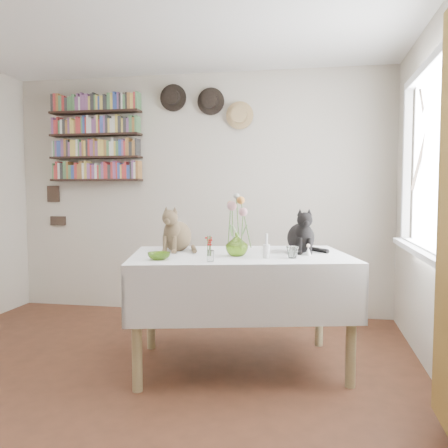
% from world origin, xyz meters
% --- Properties ---
extents(room, '(4.08, 4.58, 2.58)m').
position_xyz_m(room, '(0.00, 0.00, 1.25)').
color(room, brown).
rests_on(room, ground).
extents(window, '(0.12, 1.52, 1.32)m').
position_xyz_m(window, '(1.97, 0.80, 1.40)').
color(window, white).
rests_on(window, room).
extents(dining_table, '(1.73, 1.32, 0.83)m').
position_xyz_m(dining_table, '(0.68, 0.75, 0.62)').
color(dining_table, white).
rests_on(dining_table, room).
extents(tabby_cat, '(0.27, 0.33, 0.35)m').
position_xyz_m(tabby_cat, '(0.18, 0.84, 1.00)').
color(tabby_cat, brown).
rests_on(tabby_cat, dining_table).
extents(black_cat, '(0.28, 0.33, 0.33)m').
position_xyz_m(black_cat, '(1.11, 0.93, 0.99)').
color(black_cat, black).
rests_on(black_cat, dining_table).
extents(flower_vase, '(0.20, 0.20, 0.16)m').
position_xyz_m(flower_vase, '(0.67, 0.64, 0.91)').
color(flower_vase, '#A1D246').
rests_on(flower_vase, dining_table).
extents(green_bowl, '(0.21, 0.21, 0.05)m').
position_xyz_m(green_bowl, '(0.19, 0.38, 0.85)').
color(green_bowl, '#A1D246').
rests_on(green_bowl, dining_table).
extents(drinking_glass, '(0.11, 0.11, 0.08)m').
position_xyz_m(drinking_glass, '(1.06, 0.60, 0.87)').
color(drinking_glass, white).
rests_on(drinking_glass, dining_table).
extents(candlestick, '(0.05, 0.05, 0.17)m').
position_xyz_m(candlestick, '(0.88, 0.57, 0.88)').
color(candlestick, white).
rests_on(candlestick, dining_table).
extents(berry_jar, '(0.05, 0.05, 0.19)m').
position_xyz_m(berry_jar, '(0.54, 0.36, 0.91)').
color(berry_jar, white).
rests_on(berry_jar, dining_table).
extents(porcelain_figurine, '(0.04, 0.04, 0.08)m').
position_xyz_m(porcelain_figurine, '(1.16, 0.75, 0.86)').
color(porcelain_figurine, white).
rests_on(porcelain_figurine, dining_table).
extents(flower_bouquet, '(0.17, 0.12, 0.39)m').
position_xyz_m(flower_bouquet, '(0.67, 0.66, 1.17)').
color(flower_bouquet, '#4C7233').
rests_on(flower_bouquet, flower_vase).
extents(bookshelf_unit, '(1.00, 0.16, 0.91)m').
position_xyz_m(bookshelf_unit, '(-1.10, 2.16, 1.84)').
color(bookshelf_unit, black).
rests_on(bookshelf_unit, room).
extents(wall_hats, '(0.98, 0.09, 0.48)m').
position_xyz_m(wall_hats, '(0.12, 2.19, 2.17)').
color(wall_hats, black).
rests_on(wall_hats, room).
extents(wall_art_plaques, '(0.21, 0.02, 0.44)m').
position_xyz_m(wall_art_plaques, '(-1.63, 2.23, 1.12)').
color(wall_art_plaques, '#38281E').
rests_on(wall_art_plaques, room).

